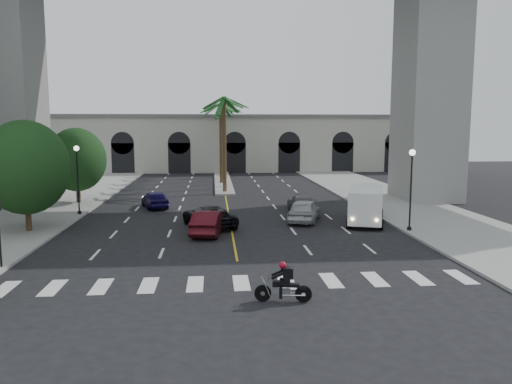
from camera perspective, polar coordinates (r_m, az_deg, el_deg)
name	(u,v)px	position (r m, az deg, el deg)	size (l,w,h in m)	color
ground	(239,273)	(23.61, -1.91, -9.22)	(140.00, 140.00, 0.00)	black
sidewalk_left	(26,218)	(40.60, -24.80, -2.71)	(8.00, 100.00, 0.15)	gray
sidewalk_right	(419,212)	(41.46, 18.11, -2.18)	(8.00, 100.00, 0.15)	gray
median	(223,181)	(60.96, -3.81, 1.21)	(2.00, 24.00, 0.20)	gray
pier_building	(220,143)	(77.63, -4.09, 5.65)	(71.00, 10.50, 8.50)	beige
palm_a	(224,103)	(50.64, -3.67, 10.12)	(3.20, 3.20, 10.30)	#47331E
palm_b	(224,102)	(54.65, -3.66, 10.22)	(3.20, 3.20, 10.60)	#47331E
palm_c	(221,108)	(58.62, -4.04, 9.58)	(3.20, 3.20, 10.10)	#47331E
palm_d	(223,103)	(62.65, -3.78, 10.13)	(3.20, 3.20, 10.90)	#47331E
palm_e	(221,108)	(66.63, -4.07, 9.57)	(3.20, 3.20, 10.40)	#47331E
palm_f	(222,107)	(70.64, -3.88, 9.68)	(3.20, 3.20, 10.70)	#47331E
street_tree_mid	(25,167)	(34.75, -24.85, 2.56)	(5.44, 5.44, 7.21)	#382616
street_tree_far	(77,160)	(46.21, -19.80, 3.49)	(5.04, 5.04, 6.68)	#382616
lamp_post_left_far	(78,174)	(40.07, -19.72, 1.97)	(0.40, 0.40, 5.35)	black
lamp_post_right	(411,183)	(33.25, 17.31, 1.01)	(0.40, 0.40, 5.35)	black
motorcycle_rider	(285,284)	(19.73, 3.32, -10.41)	(2.24, 0.63, 1.62)	black
car_a	(304,210)	(35.97, 5.53, -2.07)	(1.94, 4.81, 1.64)	#B5B3B9
car_b	(208,222)	(31.75, -5.45, -3.46)	(1.63, 4.67, 1.54)	#420D14
car_c	(209,216)	(34.08, -5.42, -2.78)	(2.40, 5.20, 1.44)	black
car_d	(301,203)	(39.99, 5.22, -1.30)	(1.91, 4.69, 1.36)	#5C5D61
car_e	(155,199)	(42.58, -11.48, -0.82)	(1.71, 4.26, 1.45)	#150F46
cargo_van	(366,204)	(35.75, 12.47, -1.34)	(3.97, 6.27, 2.50)	white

